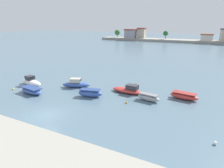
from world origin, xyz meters
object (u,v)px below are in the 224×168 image
Objects in this scene: moored_boat_3 at (90,93)px; mooring_buoy_0 at (215,143)px; mooring_buoy_1 at (127,102)px; mooring_buoy_3 at (13,89)px; moored_boat_0 at (31,82)px; moored_boat_5 at (148,97)px; moored_boat_1 at (32,90)px; moored_boat_4 at (128,90)px; mooring_buoy_4 at (136,84)px; moored_boat_2 at (76,84)px; moored_boat_6 at (184,96)px.

moored_boat_3 reaches higher than mooring_buoy_0.
mooring_buoy_0 is at bearing -25.10° from mooring_buoy_1.
mooring_buoy_1 is at bearing 10.06° from mooring_buoy_3.
moored_boat_5 is (20.99, 2.49, -0.12)m from moored_boat_0.
moored_boat_1 is 18.33m from moored_boat_5.
moored_boat_4 is 4.62m from mooring_buoy_4.
mooring_buoy_0 reaches higher than mooring_buoy_4.
moored_boat_2 is 1.19× the size of moored_boat_6.
moored_boat_2 is at bearing 61.51° from moored_boat_1.
moored_boat_4 is 16.26× the size of mooring_buoy_0.
moored_boat_6 is 15.32× the size of mooring_buoy_4.
moored_boat_1 is at bearing -148.29° from moored_boat_4.
moored_boat_5 is 10.87× the size of mooring_buoy_0.
moored_boat_5 reaches higher than mooring_buoy_0.
moored_boat_1 is at bearing 3.59° from mooring_buoy_3.
moored_boat_2 is 0.96× the size of moored_boat_4.
moored_boat_4 is 1.24× the size of moored_boat_6.
moored_boat_6 is at bearing 7.58° from moored_boat_3.
moored_boat_0 reaches higher than moored_boat_1.
moored_boat_3 is (4.73, -2.78, -0.02)m from moored_boat_2.
mooring_buoy_0 is at bearing -44.66° from moored_boat_2.
mooring_buoy_1 is at bearing -135.39° from moored_boat_6.
moored_boat_2 is at bearing 134.00° from moored_boat_3.
moored_boat_0 is 1.49× the size of moored_boat_5.
mooring_buoy_0 is 19.13m from mooring_buoy_4.
moored_boat_0 is at bearing -161.35° from moored_boat_6.
moored_boat_3 is at bearing -55.20° from moored_boat_2.
mooring_buoy_4 is (17.32, 12.14, -0.03)m from mooring_buoy_3.
moored_boat_4 reaches higher than moored_boat_5.
moored_boat_6 is at bearing 11.83° from moored_boat_4.
moored_boat_1 is 1.38× the size of moored_boat_5.
moored_boat_3 is 0.94× the size of moored_boat_6.
moored_boat_4 is at bearing 28.20° from moored_boat_3.
moored_boat_2 reaches higher than mooring_buoy_0.
moored_boat_5 is at bearing 44.74° from mooring_buoy_1.
moored_boat_0 is at bearing -179.67° from mooring_buoy_1.
moored_boat_4 is at bearing 36.67° from moored_boat_1.
moored_boat_5 is at bearing 25.91° from moored_boat_1.
moored_boat_2 is (7.89, 2.80, -0.02)m from moored_boat_0.
moored_boat_3 is at bearing 14.08° from mooring_buoy_3.
mooring_buoy_4 is at bearing 133.12° from mooring_buoy_0.
mooring_buoy_0 is at bearing -46.88° from mooring_buoy_4.
moored_boat_1 is 0.92× the size of moored_boat_4.
moored_boat_1 is 23.54m from moored_boat_6.
moored_boat_3 is 13.82× the size of mooring_buoy_1.
moored_boat_5 is 22.38m from mooring_buoy_3.
moored_boat_0 is 15.76× the size of mooring_buoy_3.
moored_boat_5 reaches higher than mooring_buoy_4.
moored_boat_2 is 11.04m from mooring_buoy_1.
mooring_buoy_3 is at bearing -169.94° from mooring_buoy_1.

